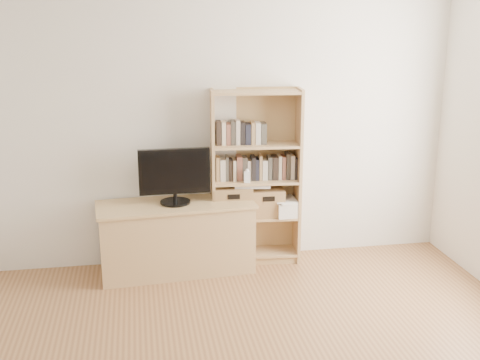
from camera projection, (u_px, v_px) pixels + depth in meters
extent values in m
cube|color=silver|center=(207.00, 122.00, 5.37)|extent=(4.50, 0.02, 2.60)
cube|color=#A77D55|center=(176.00, 238.00, 5.35)|extent=(1.36, 0.60, 0.61)
cube|color=#A77D55|center=(256.00, 178.00, 5.44)|extent=(0.82, 0.35, 1.61)
cube|color=black|center=(175.00, 176.00, 5.20)|extent=(0.62, 0.06, 0.48)
cube|color=#977B52|center=(256.00, 168.00, 5.44)|extent=(0.76, 0.16, 0.20)
cube|color=#977B52|center=(236.00, 132.00, 5.33)|extent=(0.42, 0.18, 0.21)
cube|color=white|center=(247.00, 177.00, 5.34)|extent=(0.06, 0.04, 0.10)
cube|color=olive|center=(232.00, 201.00, 5.47)|extent=(0.37, 0.31, 0.29)
cube|color=olive|center=(266.00, 202.00, 5.51)|extent=(0.32, 0.26, 0.25)
cube|color=silver|center=(252.00, 184.00, 5.44)|extent=(0.35, 0.27, 0.02)
cube|color=silver|center=(285.00, 207.00, 5.54)|extent=(0.21, 0.29, 0.13)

